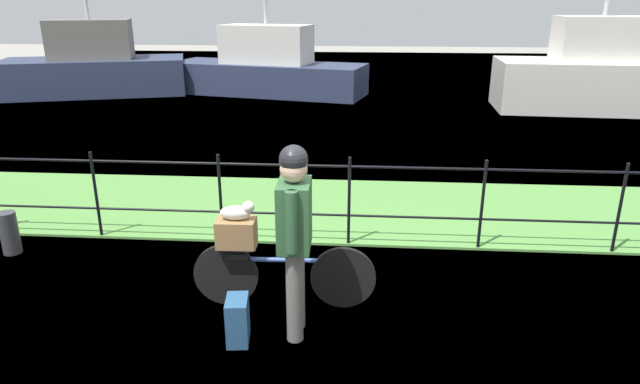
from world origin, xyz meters
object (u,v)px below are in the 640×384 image
Objects in this scene: wooden_crate at (236,233)px; moored_boat_far at (94,67)px; bicycle_main at (282,274)px; backpack_on_paving at (238,320)px; cyclist_person at (295,226)px; terrier_dog at (238,212)px; moored_boat_mid at (595,76)px; mooring_bollard at (9,233)px; moored_boat_near at (267,69)px.

wooden_crate is 0.06× the size of moored_boat_far.
wooden_crate reaches higher than bicycle_main.
backpack_on_paving is 14.13m from moored_boat_far.
terrier_dog is at bearing 142.33° from cyclist_person.
terrier_dog reaches higher than backpack_on_paving.
moored_boat_mid is at bearing 55.59° from terrier_dog.
wooden_crate is at bearing -178.57° from bicycle_main.
backpack_on_paving is (0.09, -0.60, -0.74)m from terrier_dog.
cyclist_person is at bearing -36.44° from wooden_crate.
terrier_dog is 0.64× the size of mooring_bollard.
cyclist_person is 12.38m from moored_boat_mid.
bicycle_main is 1.01× the size of cyclist_person.
wooden_crate is at bearing -81.81° from moored_boat_near.
moored_boat_near is (-1.85, 12.67, 0.53)m from backpack_on_paving.
wooden_crate is at bearing 143.56° from cyclist_person.
bicycle_main is 0.35× the size of moored_boat_mid.
mooring_bollard is (-2.94, 1.50, 0.05)m from backpack_on_paving.
wooden_crate is 12.20m from moored_boat_near.
bicycle_main is 12.26m from moored_boat_near.
mooring_bollard is at bearing -136.66° from moored_boat_mid.
bicycle_main is at bearing -15.43° from mooring_bollard.
cyclist_person is 12.72m from moored_boat_near.
cyclist_person is at bearing -79.46° from moored_boat_near.
cyclist_person is (0.18, -0.45, 0.68)m from bicycle_main.
mooring_bollard is 0.09× the size of moored_boat_far.
moored_boat_mid reaches higher than moored_boat_near.
moored_boat_mid reaches higher than mooring_bollard.
moored_boat_near is (1.09, 11.17, 0.48)m from mooring_bollard.
moored_boat_far reaches higher than wooden_crate.
moored_boat_mid reaches higher than terrier_dog.
mooring_bollard is 13.51m from moored_boat_mid.
backpack_on_paving is at bearing -81.68° from moored_boat_near.
mooring_bollard is 11.23m from moored_boat_near.
mooring_bollard is 0.08× the size of moored_boat_near.
bicycle_main reaches higher than mooring_bollard.
moored_boat_mid is (9.82, 9.26, 0.62)m from mooring_bollard.
wooden_crate is 13.54m from moored_boat_far.
bicycle_main is at bearing -122.95° from moored_boat_mid.
moored_boat_near is at bearing 100.54° from cyclist_person.
moored_boat_far is (-7.46, 12.10, -0.21)m from cyclist_person.
cyclist_person is at bearing -121.11° from moored_boat_mid.
moored_boat_near reaches higher than mooring_bollard.
moored_boat_far is (-7.27, 11.66, 0.47)m from bicycle_main.
moored_boat_near is at bearing 98.31° from terrier_dog.
mooring_bollard is (-3.42, 1.34, -0.76)m from cyclist_person.
bicycle_main is 5.39× the size of terrier_dog.
moored_boat_mid is (8.73, -1.91, 0.14)m from moored_boat_near.
terrier_dog is 0.06× the size of moored_boat_mid.
moored_boat_far reaches higher than moored_boat_near.
mooring_bollard is at bearing 162.45° from terrier_dog.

